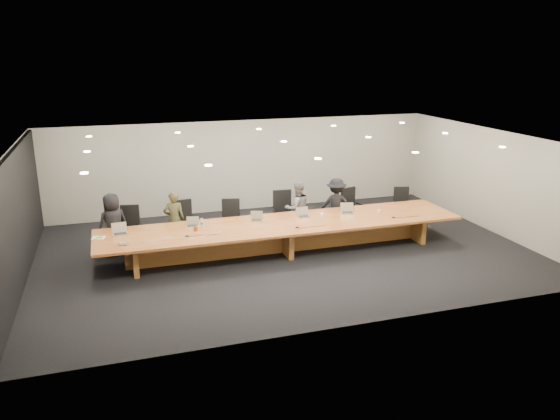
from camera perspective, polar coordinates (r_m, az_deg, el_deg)
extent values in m
plane|color=black|center=(13.67, 0.38, -4.36)|extent=(12.00, 12.00, 0.00)
cube|color=beige|center=(16.99, -3.79, 4.66)|extent=(12.00, 0.02, 2.80)
cube|color=black|center=(12.80, -25.81, -1.04)|extent=(0.08, 7.84, 2.74)
cube|color=brown|center=(13.43, 0.39, -1.49)|extent=(9.00, 1.80, 0.06)
cube|color=brown|center=(13.55, 0.38, -3.00)|extent=(7.65, 0.15, 0.69)
cube|color=brown|center=(12.97, -14.97, -4.50)|extent=(0.12, 1.26, 0.69)
cube|color=brown|center=(13.55, 0.38, -3.00)|extent=(0.12, 1.26, 0.69)
cube|color=brown|center=(15.00, 13.58, -1.53)|extent=(0.12, 1.26, 0.69)
imported|color=black|center=(13.91, -17.06, -1.40)|extent=(0.88, 0.73, 1.53)
imported|color=#37361E|center=(14.06, -11.01, -0.96)|extent=(0.54, 0.37, 1.45)
imported|color=slate|center=(14.72, 1.84, 0.19)|extent=(0.77, 0.62, 1.48)
imported|color=black|center=(15.10, 5.87, 0.55)|extent=(1.09, 0.82, 1.49)
cylinder|color=silver|center=(13.18, -8.17, -1.39)|extent=(0.09, 0.09, 0.22)
cylinder|color=brown|center=(12.98, -8.80, -1.94)|extent=(0.12, 0.12, 0.11)
cone|color=white|center=(13.94, 4.40, -0.53)|extent=(0.10, 0.10, 0.10)
cone|color=white|center=(14.48, 10.29, -0.14)|extent=(0.07, 0.07, 0.08)
cube|color=silver|center=(13.01, -18.45, -2.79)|extent=(0.32, 0.28, 0.02)
cube|color=green|center=(12.99, -18.40, -2.73)|extent=(0.17, 0.12, 0.02)
cube|color=#A3A3A7|center=(12.43, -16.01, -3.43)|extent=(0.24, 0.21, 0.03)
cone|color=black|center=(12.65, -9.69, -2.67)|extent=(0.15, 0.15, 0.03)
cone|color=black|center=(13.07, 1.82, -1.81)|extent=(0.13, 0.13, 0.03)
cone|color=black|center=(14.14, 11.79, -0.74)|extent=(0.12, 0.12, 0.03)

